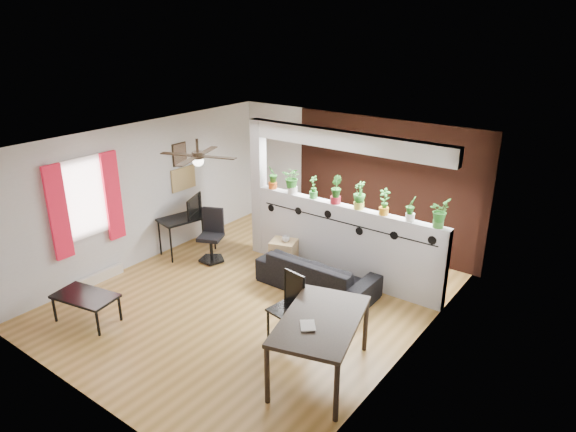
{
  "coord_description": "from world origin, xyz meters",
  "views": [
    {
      "loc": [
        4.81,
        -5.58,
        4.29
      ],
      "look_at": [
        0.24,
        0.6,
        1.32
      ],
      "focal_mm": 32.0,
      "sensor_mm": 36.0,
      "label": 1
    }
  ],
  "objects_px": {
    "potted_plant_1": "(292,180)",
    "dining_table": "(321,325)",
    "potted_plant_7": "(439,213)",
    "cup": "(286,239)",
    "folding_chair": "(290,301)",
    "computer_desk": "(186,220)",
    "office_chair": "(212,239)",
    "potted_plant_3": "(336,189)",
    "coffee_table": "(85,298)",
    "potted_plant_5": "(384,201)",
    "cube_shelf": "(284,255)",
    "potted_plant_4": "(359,195)",
    "ceiling_fan": "(198,157)",
    "potted_plant_0": "(273,176)",
    "potted_plant_6": "(411,208)",
    "sofa": "(317,274)",
    "potted_plant_2": "(313,186)"
  },
  "relations": [
    {
      "from": "potted_plant_7",
      "to": "coffee_table",
      "type": "relative_size",
      "value": 0.43
    },
    {
      "from": "dining_table",
      "to": "cube_shelf",
      "type": "bearing_deg",
      "value": 135.68
    },
    {
      "from": "potted_plant_2",
      "to": "cup",
      "type": "xyz_separation_m",
      "value": [
        -0.35,
        -0.34,
        -0.97
      ]
    },
    {
      "from": "potted_plant_2",
      "to": "sofa",
      "type": "distance_m",
      "value": 1.51
    },
    {
      "from": "potted_plant_3",
      "to": "coffee_table",
      "type": "distance_m",
      "value": 4.3
    },
    {
      "from": "cube_shelf",
      "to": "office_chair",
      "type": "height_order",
      "value": "office_chair"
    },
    {
      "from": "potted_plant_2",
      "to": "cube_shelf",
      "type": "height_order",
      "value": "potted_plant_2"
    },
    {
      "from": "potted_plant_5",
      "to": "cup",
      "type": "relative_size",
      "value": 3.22
    },
    {
      "from": "potted_plant_0",
      "to": "ceiling_fan",
      "type": "bearing_deg",
      "value": -90.64
    },
    {
      "from": "sofa",
      "to": "potted_plant_0",
      "type": "bearing_deg",
      "value": -23.69
    },
    {
      "from": "potted_plant_5",
      "to": "sofa",
      "type": "distance_m",
      "value": 1.66
    },
    {
      "from": "ceiling_fan",
      "to": "potted_plant_6",
      "type": "distance_m",
      "value": 3.35
    },
    {
      "from": "potted_plant_2",
      "to": "computer_desk",
      "type": "xyz_separation_m",
      "value": [
        -2.33,
        -0.89,
        -0.89
      ]
    },
    {
      "from": "cup",
      "to": "folding_chair",
      "type": "relative_size",
      "value": 0.14
    },
    {
      "from": "potted_plant_5",
      "to": "sofa",
      "type": "xyz_separation_m",
      "value": [
        -0.83,
        -0.62,
        -1.3
      ]
    },
    {
      "from": "computer_desk",
      "to": "office_chair",
      "type": "height_order",
      "value": "office_chair"
    },
    {
      "from": "potted_plant_6",
      "to": "dining_table",
      "type": "bearing_deg",
      "value": -90.65
    },
    {
      "from": "coffee_table",
      "to": "potted_plant_6",
      "type": "bearing_deg",
      "value": 44.81
    },
    {
      "from": "sofa",
      "to": "potted_plant_6",
      "type": "bearing_deg",
      "value": -154.31
    },
    {
      "from": "ceiling_fan",
      "to": "dining_table",
      "type": "bearing_deg",
      "value": -13.82
    },
    {
      "from": "potted_plant_1",
      "to": "dining_table",
      "type": "distance_m",
      "value": 3.43
    },
    {
      "from": "potted_plant_6",
      "to": "cube_shelf",
      "type": "relative_size",
      "value": 0.74
    },
    {
      "from": "sofa",
      "to": "coffee_table",
      "type": "xyz_separation_m",
      "value": [
        -2.24,
        -2.88,
        0.11
      ]
    },
    {
      "from": "cup",
      "to": "office_chair",
      "type": "height_order",
      "value": "office_chair"
    },
    {
      "from": "potted_plant_4",
      "to": "computer_desk",
      "type": "distance_m",
      "value": 3.47
    },
    {
      "from": "ceiling_fan",
      "to": "potted_plant_0",
      "type": "bearing_deg",
      "value": 89.36
    },
    {
      "from": "potted_plant_2",
      "to": "computer_desk",
      "type": "distance_m",
      "value": 2.65
    },
    {
      "from": "potted_plant_5",
      "to": "cube_shelf",
      "type": "distance_m",
      "value": 2.21
    },
    {
      "from": "potted_plant_0",
      "to": "cup",
      "type": "bearing_deg",
      "value": -31.5
    },
    {
      "from": "sofa",
      "to": "cube_shelf",
      "type": "relative_size",
      "value": 3.58
    },
    {
      "from": "ceiling_fan",
      "to": "potted_plant_7",
      "type": "distance_m",
      "value": 3.73
    },
    {
      "from": "potted_plant_0",
      "to": "cup",
      "type": "relative_size",
      "value": 3.28
    },
    {
      "from": "potted_plant_4",
      "to": "folding_chair",
      "type": "height_order",
      "value": "potted_plant_4"
    },
    {
      "from": "dining_table",
      "to": "folding_chair",
      "type": "relative_size",
      "value": 1.71
    },
    {
      "from": "potted_plant_6",
      "to": "cube_shelf",
      "type": "bearing_deg",
      "value": -171.23
    },
    {
      "from": "potted_plant_0",
      "to": "potted_plant_5",
      "type": "bearing_deg",
      "value": 0.0
    },
    {
      "from": "potted_plant_0",
      "to": "sofa",
      "type": "relative_size",
      "value": 0.23
    },
    {
      "from": "potted_plant_7",
      "to": "dining_table",
      "type": "relative_size",
      "value": 0.26
    },
    {
      "from": "potted_plant_2",
      "to": "potted_plant_6",
      "type": "relative_size",
      "value": 1.0
    },
    {
      "from": "ceiling_fan",
      "to": "coffee_table",
      "type": "height_order",
      "value": "ceiling_fan"
    },
    {
      "from": "potted_plant_5",
      "to": "cube_shelf",
      "type": "height_order",
      "value": "potted_plant_5"
    },
    {
      "from": "potted_plant_5",
      "to": "computer_desk",
      "type": "xyz_separation_m",
      "value": [
        -3.68,
        -0.89,
        -0.91
      ]
    },
    {
      "from": "office_chair",
      "to": "folding_chair",
      "type": "height_order",
      "value": "office_chair"
    },
    {
      "from": "potted_plant_6",
      "to": "cup",
      "type": "height_order",
      "value": "potted_plant_6"
    },
    {
      "from": "office_chair",
      "to": "folding_chair",
      "type": "distance_m",
      "value": 2.91
    },
    {
      "from": "ceiling_fan",
      "to": "potted_plant_4",
      "type": "bearing_deg",
      "value": 44.59
    },
    {
      "from": "potted_plant_6",
      "to": "folding_chair",
      "type": "xyz_separation_m",
      "value": [
        -0.83,
        -2.02,
        -0.97
      ]
    },
    {
      "from": "potted_plant_3",
      "to": "potted_plant_6",
      "type": "bearing_deg",
      "value": 0.0
    },
    {
      "from": "potted_plant_4",
      "to": "potted_plant_7",
      "type": "xyz_separation_m",
      "value": [
        1.35,
        -0.0,
        -0.01
      ]
    },
    {
      "from": "potted_plant_3",
      "to": "cube_shelf",
      "type": "height_order",
      "value": "potted_plant_3"
    }
  ]
}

